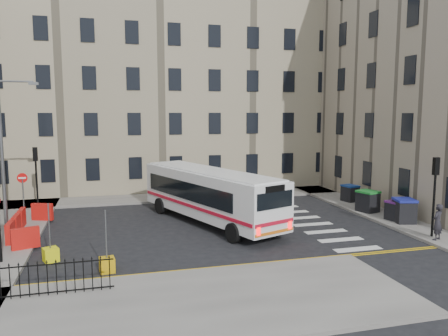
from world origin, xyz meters
name	(u,v)px	position (x,y,z in m)	size (l,w,h in m)	color
ground	(241,224)	(0.00, 0.00, 0.00)	(120.00, 120.00, 0.00)	black
pavement_north	(130,199)	(-6.00, 8.60, 0.07)	(36.00, 3.20, 0.15)	slate
pavement_east	(343,201)	(9.00, 4.00, 0.07)	(2.40, 26.00, 0.15)	slate
pavement_sw	(126,311)	(-7.00, -10.00, 0.07)	(20.00, 6.00, 0.15)	slate
terrace_north	(111,87)	(-7.00, 15.50, 8.62)	(38.30, 10.80, 17.20)	tan
traffic_light_east	(435,184)	(8.60, -5.50, 2.87)	(0.28, 0.22, 4.10)	black
traffic_light_nw	(36,168)	(-12.00, 6.50, 2.87)	(0.28, 0.22, 4.10)	black
streetlamp	(2,152)	(-13.00, 2.00, 4.34)	(0.50, 0.22, 8.14)	#595B5E
no_entry_north	(23,186)	(-12.50, 4.50, 2.08)	(0.60, 0.08, 3.00)	#595B5E
roadworks_barriers	(24,224)	(-11.84, 0.50, 0.65)	(1.66, 6.26, 1.00)	red
bus	(209,193)	(-1.74, 0.69, 1.78)	(6.42, 11.45, 3.08)	silver
wheelie_bin_a	(404,210)	(9.09, -2.63, 0.85)	(1.37, 1.48, 1.38)	black
wheelie_bin_b	(396,211)	(8.94, -2.06, 0.72)	(1.13, 1.22, 1.13)	black
wheelie_bin_c	(368,201)	(8.61, 0.33, 0.83)	(1.38, 1.48, 1.36)	black
wheelie_bin_d	(370,201)	(9.18, 0.94, 0.71)	(1.13, 1.22, 1.12)	black
wheelie_bin_e	(350,193)	(9.24, 3.51, 0.74)	(1.14, 1.24, 1.17)	black
pedestrian	(437,222)	(8.38, -6.09, 1.07)	(0.67, 0.44, 1.83)	black
bollard_yellow	(51,255)	(-10.00, -4.02, 0.30)	(0.60, 0.60, 0.60)	yellow
bollard_chevron	(107,265)	(-7.60, -6.00, 0.30)	(0.60, 0.60, 0.60)	#C2920B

